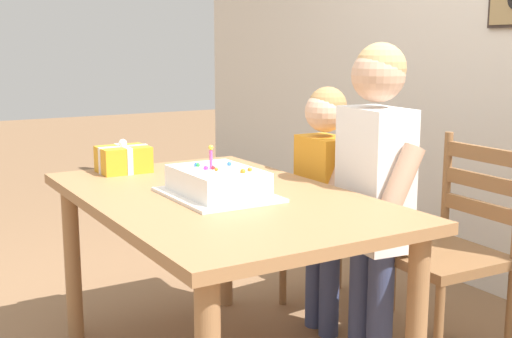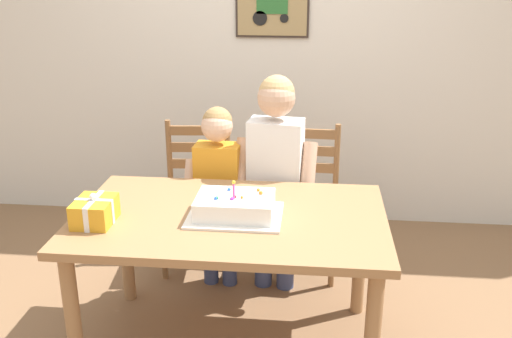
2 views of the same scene
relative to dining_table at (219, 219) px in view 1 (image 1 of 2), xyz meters
name	(u,v)px [view 1 (image 1 of 2)]	position (x,y,z in m)	size (l,w,h in m)	color
dining_table	(219,219)	(0.00, 0.00, 0.00)	(1.48, 0.92, 0.74)	#9E7047
birthday_cake	(217,183)	(0.03, -0.02, 0.14)	(0.44, 0.34, 0.19)	white
gift_box_red_large	(123,159)	(-0.60, -0.15, 0.15)	(0.18, 0.22, 0.15)	gold
chair_left	(345,215)	(-0.34, 0.87, -0.18)	(0.46, 0.46, 0.92)	brown
chair_right	(451,251)	(0.34, 0.87, -0.18)	(0.44, 0.44, 0.92)	brown
child_older	(375,173)	(0.17, 0.60, 0.14)	(0.49, 0.29, 1.29)	#38426B
child_younger	(324,186)	(-0.16, 0.60, 0.03)	(0.41, 0.24, 1.11)	#38426B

